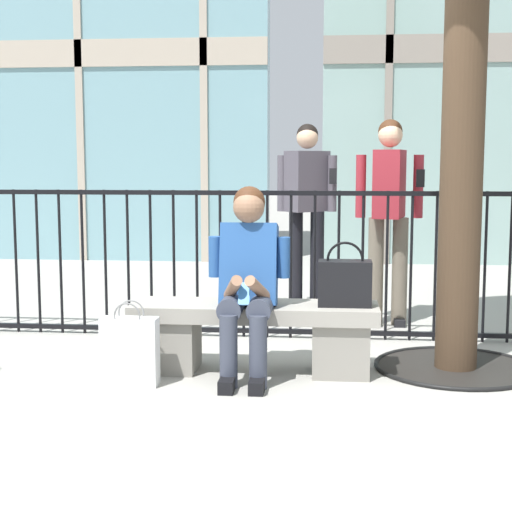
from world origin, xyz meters
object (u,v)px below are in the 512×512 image
seated_person_with_phone (248,276)px  shopping_bag (130,351)px  stone_bench (255,331)px  bystander_at_railing (389,206)px  handbag_on_bench (345,282)px  bystander_further_back (307,201)px

seated_person_with_phone → shopping_bag: (-0.70, -0.26, -0.43)m
seated_person_with_phone → shopping_bag: size_ratio=2.31×
stone_bench → shopping_bag: shopping_bag is taller
seated_person_with_phone → shopping_bag: bearing=-159.9°
seated_person_with_phone → bystander_at_railing: bearing=59.8°
handbag_on_bench → bystander_further_back: size_ratio=0.24×
stone_bench → bystander_further_back: 2.45m
stone_bench → seated_person_with_phone: 0.40m
handbag_on_bench → shopping_bag: size_ratio=0.79×
seated_person_with_phone → bystander_further_back: size_ratio=0.71×
stone_bench → handbag_on_bench: size_ratio=3.87×
shopping_bag → handbag_on_bench: bearing=15.9°
handbag_on_bench → bystander_further_back: 2.39m
bystander_at_railing → bystander_further_back: (-0.70, 0.74, 0.00)m
shopping_bag → bystander_at_railing: (1.70, 1.97, 0.78)m
handbag_on_bench → bystander_at_railing: size_ratio=0.24×
stone_bench → bystander_further_back: bearing=83.6°
handbag_on_bench → seated_person_with_phone: bearing=-169.0°
stone_bench → seated_person_with_phone: bearing=-103.4°
shopping_bag → bystander_further_back: (0.99, 2.71, 0.78)m
handbag_on_bench → shopping_bag: bearing=-164.1°
seated_person_with_phone → bystander_further_back: bearing=83.2°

